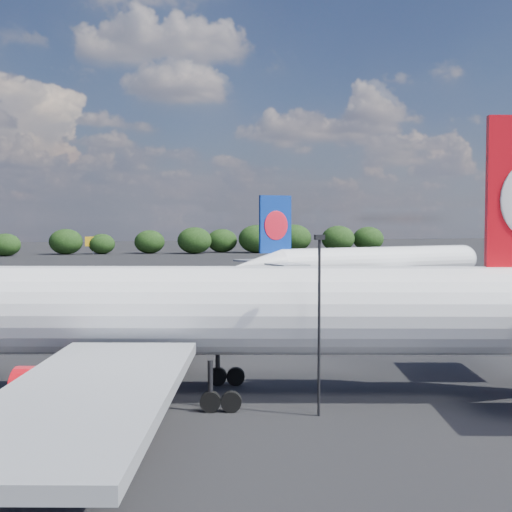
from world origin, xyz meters
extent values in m
plane|color=black|center=(0.00, 60.00, 0.00)|extent=(500.00, 500.00, 0.00)
cylinder|color=white|center=(7.55, -0.38, 5.42)|extent=(41.02, 16.87, 5.42)
cube|color=#ABAEB3|center=(1.48, -13.27, 3.68)|extent=(12.90, 22.78, 0.60)
cube|color=#ABAEB3|center=(9.47, 13.74, 3.68)|extent=(12.90, 22.78, 0.60)
cylinder|color=red|center=(0.94, -7.46, 2.28)|extent=(6.02, 4.34, 2.93)
cube|color=#ABAEB3|center=(0.94, -7.46, 3.03)|extent=(2.38, 0.99, 1.30)
cylinder|color=red|center=(5.86, 9.16, 2.28)|extent=(6.02, 4.34, 2.93)
cube|color=#ABAEB3|center=(5.86, 9.16, 3.03)|extent=(2.38, 0.99, 1.30)
cylinder|color=black|center=(8.71, -4.11, 1.63)|extent=(0.38, 0.38, 2.71)
cylinder|color=black|center=(8.71, -4.11, 0.60)|extent=(1.28, 0.81, 1.19)
cylinder|color=black|center=(9.85, -4.45, 0.60)|extent=(1.28, 0.81, 1.19)
cylinder|color=black|center=(10.55, 2.12, 1.63)|extent=(0.38, 0.38, 2.71)
cylinder|color=black|center=(10.55, 2.12, 0.60)|extent=(1.28, 0.81, 1.19)
cylinder|color=black|center=(11.70, 1.78, 0.60)|extent=(1.28, 0.81, 1.19)
cylinder|color=white|center=(47.82, 55.72, 4.49)|extent=(34.35, 11.25, 4.49)
sphere|color=white|center=(64.54, 59.15, 4.49)|extent=(5.30, 5.30, 4.49)
cone|color=white|center=(27.58, 51.58, 4.49)|extent=(7.94, 5.84, 4.49)
cube|color=navy|center=(30.22, 52.12, 10.24)|extent=(4.93, 1.43, 8.09)
ellipsoid|color=red|center=(30.27, 51.85, 10.08)|extent=(3.73, 0.93, 4.13)
ellipsoid|color=red|center=(30.16, 52.38, 10.08)|extent=(3.73, 0.93, 4.13)
cube|color=#ABAEB3|center=(30.33, 47.10, 4.85)|extent=(5.04, 6.09, 0.27)
cube|color=#ABAEB3|center=(28.35, 56.78, 4.85)|extent=(5.04, 6.09, 0.27)
cube|color=#ABAEB3|center=(51.92, 44.64, 3.05)|extent=(9.33, 18.77, 0.49)
cube|color=#ABAEB3|center=(47.24, 67.52, 3.05)|extent=(9.33, 18.77, 0.49)
cylinder|color=#ABAEB3|center=(52.78, 49.40, 1.89)|extent=(4.89, 3.28, 2.43)
cube|color=#ABAEB3|center=(52.78, 49.40, 2.52)|extent=(1.99, 0.66, 1.08)
cylinder|color=#ABAEB3|center=(49.90, 63.48, 1.89)|extent=(4.89, 3.28, 2.43)
cube|color=#ABAEB3|center=(49.90, 63.48, 2.52)|extent=(1.99, 0.66, 1.08)
cylinder|color=black|center=(46.60, 52.72, 1.35)|extent=(0.30, 0.30, 2.25)
cylinder|color=black|center=(46.60, 52.72, 0.49)|extent=(1.05, 0.59, 0.99)
cylinder|color=black|center=(45.63, 52.52, 0.49)|extent=(1.05, 0.59, 0.99)
cylinder|color=black|center=(45.52, 58.00, 1.35)|extent=(0.30, 0.30, 2.25)
cylinder|color=black|center=(45.52, 58.00, 0.49)|extent=(1.05, 0.59, 0.99)
cylinder|color=black|center=(44.55, 57.80, 0.49)|extent=(1.05, 0.59, 0.99)
cylinder|color=black|center=(61.02, 58.43, 1.30)|extent=(0.25, 0.25, 2.25)
cylinder|color=black|center=(61.02, 58.43, 0.40)|extent=(0.86, 0.47, 0.81)
cylinder|color=black|center=(14.36, -6.59, 4.92)|extent=(0.16, 0.16, 9.85)
cube|color=black|center=(14.36, -6.59, 10.00)|extent=(0.55, 0.30, 0.28)
cube|color=gold|center=(12.00, 182.00, 4.00)|extent=(5.00, 0.30, 3.00)
cylinder|color=#95989D|center=(12.00, 182.00, 1.25)|extent=(0.30, 0.30, 2.50)
ellipsoid|color=black|center=(-13.41, 177.57, 3.35)|extent=(8.72, 7.38, 6.71)
ellipsoid|color=black|center=(3.81, 183.51, 3.95)|extent=(10.27, 8.69, 7.90)
ellipsoid|color=black|center=(14.61, 183.01, 3.16)|extent=(8.22, 6.95, 6.32)
ellipsoid|color=black|center=(29.44, 182.63, 3.71)|extent=(9.64, 8.16, 7.41)
ellipsoid|color=black|center=(42.87, 177.34, 4.19)|extent=(10.89, 9.21, 8.38)
ellipsoid|color=black|center=(53.26, 183.74, 3.84)|extent=(9.99, 8.45, 7.68)
ellipsoid|color=black|center=(63.21, 177.48, 4.53)|extent=(11.79, 9.97, 9.07)
ellipsoid|color=black|center=(77.27, 181.29, 4.56)|extent=(11.85, 10.03, 9.12)
ellipsoid|color=black|center=(91.46, 177.23, 4.35)|extent=(11.31, 9.57, 8.70)
ellipsoid|color=black|center=(103.66, 179.96, 4.15)|extent=(10.80, 9.14, 8.31)
camera|label=1|loc=(0.25, -43.39, 11.02)|focal=50.00mm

